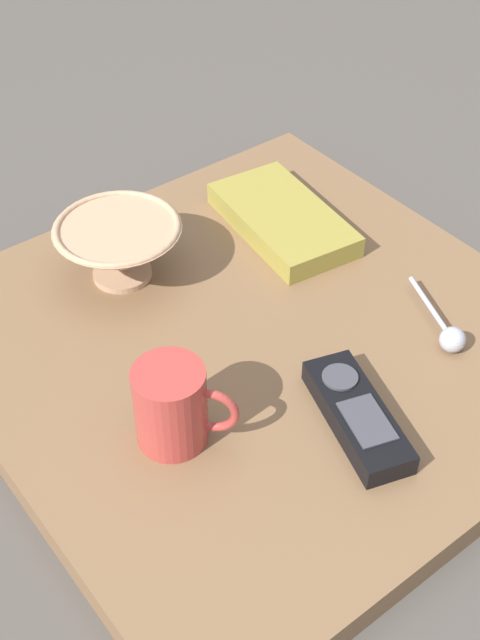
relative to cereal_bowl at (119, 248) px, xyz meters
The scene contains 7 objects.
ground_plane 0.21m from the cereal_bowl, 69.75° to the right, with size 6.00×6.00×0.00m, color #47423D.
table 0.21m from the cereal_bowl, 69.75° to the right, with size 0.64×0.65×0.04m.
cereal_bowl is the anchor object (origin of this frame).
coffee_mug 0.27m from the cereal_bowl, 110.43° to the right, with size 0.09×0.09×0.09m.
teaspoon 0.40m from the cereal_bowl, 55.64° to the right, with size 0.06×0.12×0.03m.
tv_remote_near 0.36m from the cereal_bowl, 79.76° to the right, with size 0.10×0.17×0.03m.
paperback_book 0.23m from the cereal_bowl, 11.93° to the right, with size 0.14×0.22×0.03m.
Camera 1 is at (-0.44, -0.54, 0.70)m, focal length 47.14 mm.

